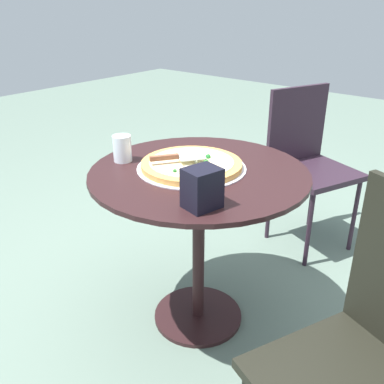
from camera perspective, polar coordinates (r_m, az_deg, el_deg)
name	(u,v)px	position (r m, az deg, el deg)	size (l,w,h in m)	color
ground_plane	(198,316)	(2.00, 0.80, -16.24)	(10.00, 10.00, 0.00)	slate
patio_table	(199,206)	(1.69, 0.91, -1.91)	(0.84, 0.84, 0.71)	black
pizza_on_tray	(192,165)	(1.65, 0.01, 3.67)	(0.42, 0.42, 0.05)	silver
pizza_server	(177,157)	(1.62, -1.99, 4.68)	(0.20, 0.16, 0.02)	silver
drinking_cup	(122,148)	(1.73, -9.28, 5.75)	(0.07, 0.07, 0.11)	white
napkin_dispenser	(202,188)	(1.32, 1.35, 0.51)	(0.11, 0.09, 0.13)	black
patio_chair_near	(307,156)	(2.43, 15.13, 4.59)	(0.50, 0.50, 0.87)	#2B1C29
patio_chair_far	(380,353)	(1.22, 23.82, -19.03)	(0.55, 0.55, 0.90)	black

